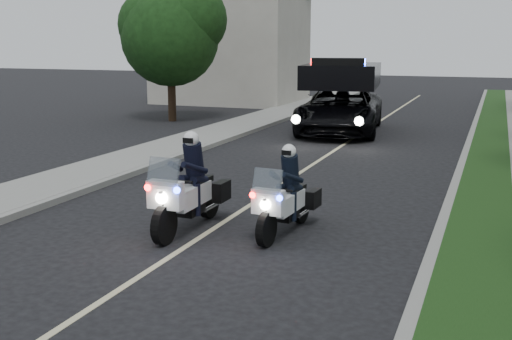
# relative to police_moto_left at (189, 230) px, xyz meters

# --- Properties ---
(ground) EXTENTS (120.00, 120.00, 0.00)m
(ground) POSITION_rel_police_moto_left_xyz_m (0.41, -2.18, 0.00)
(ground) COLOR black
(ground) RESTS_ON ground
(curb_right) EXTENTS (0.20, 60.00, 0.15)m
(curb_right) POSITION_rel_police_moto_left_xyz_m (4.51, 7.82, 0.07)
(curb_right) COLOR gray
(curb_right) RESTS_ON ground
(grass_verge) EXTENTS (1.20, 60.00, 0.16)m
(grass_verge) POSITION_rel_police_moto_left_xyz_m (5.21, 7.82, 0.08)
(grass_verge) COLOR #193814
(grass_verge) RESTS_ON ground
(curb_left) EXTENTS (0.20, 60.00, 0.15)m
(curb_left) POSITION_rel_police_moto_left_xyz_m (-3.69, 7.82, 0.07)
(curb_left) COLOR gray
(curb_left) RESTS_ON ground
(sidewalk_left) EXTENTS (2.00, 60.00, 0.16)m
(sidewalk_left) POSITION_rel_police_moto_left_xyz_m (-4.79, 7.82, 0.08)
(sidewalk_left) COLOR gray
(sidewalk_left) RESTS_ON ground
(building_far) EXTENTS (8.00, 6.00, 7.00)m
(building_far) POSITION_rel_police_moto_left_xyz_m (-9.59, 23.82, 3.50)
(building_far) COLOR #A8A396
(building_far) RESTS_ON ground
(lane_marking) EXTENTS (0.12, 50.00, 0.01)m
(lane_marking) POSITION_rel_police_moto_left_xyz_m (0.41, 7.82, 0.00)
(lane_marking) COLOR #BFB78C
(lane_marking) RESTS_ON ground
(police_moto_left) EXTENTS (0.79, 2.23, 1.90)m
(police_moto_left) POSITION_rel_police_moto_left_xyz_m (0.00, 0.00, 0.00)
(police_moto_left) COLOR silver
(police_moto_left) RESTS_ON ground
(police_moto_right) EXTENTS (0.84, 2.03, 1.69)m
(police_moto_right) POSITION_rel_police_moto_left_xyz_m (1.79, 0.45, 0.00)
(police_moto_right) COLOR white
(police_moto_right) RESTS_ON ground
(police_suv) EXTENTS (3.85, 6.86, 3.17)m
(police_suv) POSITION_rel_police_moto_left_xyz_m (-0.45, 13.79, 0.00)
(police_suv) COLOR black
(police_suv) RESTS_ON ground
(bicycle) EXTENTS (0.80, 1.94, 0.99)m
(bicycle) POSITION_rel_police_moto_left_xyz_m (-2.52, 23.21, 0.00)
(bicycle) COLOR black
(bicycle) RESTS_ON ground
(cyclist) EXTENTS (0.61, 0.43, 1.63)m
(cyclist) POSITION_rel_police_moto_left_xyz_m (-2.52, 23.21, 0.00)
(cyclist) COLOR black
(cyclist) RESTS_ON ground
(tree_left_near) EXTENTS (4.74, 4.74, 7.28)m
(tree_left_near) POSITION_rel_police_moto_left_xyz_m (-8.44, 14.52, 0.00)
(tree_left_near) COLOR #183C14
(tree_left_near) RESTS_ON ground
(tree_left_far) EXTENTS (7.85, 7.85, 12.13)m
(tree_left_far) POSITION_rel_police_moto_left_xyz_m (-9.27, 25.83, 0.00)
(tree_left_far) COLOR #153410
(tree_left_far) RESTS_ON ground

